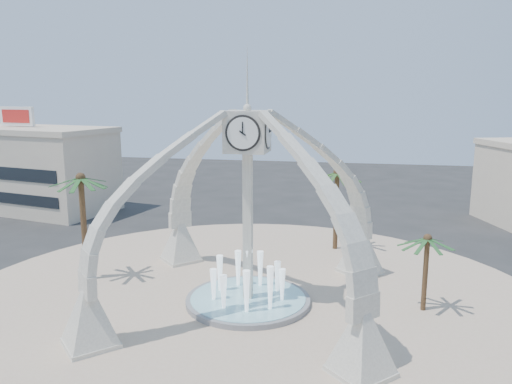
% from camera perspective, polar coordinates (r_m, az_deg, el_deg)
% --- Properties ---
extents(ground, '(140.00, 140.00, 0.00)m').
position_cam_1_polar(ground, '(32.95, -0.92, -12.62)').
color(ground, '#282828').
rests_on(ground, ground).
extents(plaza, '(40.00, 40.00, 0.06)m').
position_cam_1_polar(plaza, '(32.93, -0.92, -12.57)').
color(plaza, '#C4AB91').
rests_on(plaza, ground).
extents(clock_tower, '(17.94, 17.94, 16.30)m').
position_cam_1_polar(clock_tower, '(30.92, -0.95, -1.53)').
color(clock_tower, silver).
rests_on(clock_tower, ground).
extents(fountain, '(8.00, 8.00, 3.62)m').
position_cam_1_polar(fountain, '(32.83, -0.92, -12.15)').
color(fountain, gray).
rests_on(fountain, ground).
extents(building_nw, '(23.75, 13.73, 11.90)m').
position_cam_1_polar(building_nw, '(64.79, -25.20, 2.56)').
color(building_nw, beige).
rests_on(building_nw, ground).
extents(palm_east, '(3.82, 3.82, 5.31)m').
position_cam_1_polar(palm_east, '(32.08, 19.02, -5.13)').
color(palm_east, brown).
rests_on(palm_east, ground).
extents(palm_west, '(4.55, 4.55, 8.34)m').
position_cam_1_polar(palm_west, '(36.98, -19.40, 1.35)').
color(palm_west, brown).
rests_on(palm_west, ground).
extents(palm_north, '(4.81, 4.81, 7.57)m').
position_cam_1_polar(palm_north, '(42.79, 9.27, 2.09)').
color(palm_north, brown).
rests_on(palm_north, ground).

